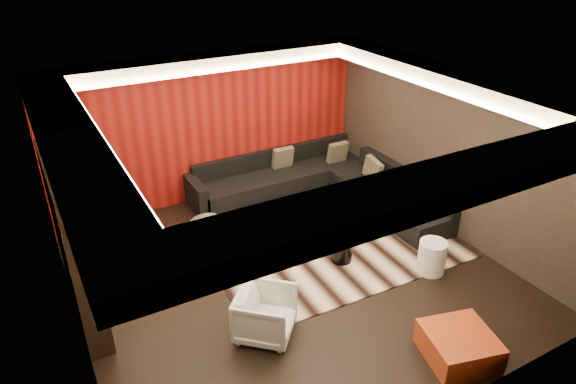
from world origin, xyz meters
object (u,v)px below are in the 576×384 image
orange_ottoman (459,346)px  sectional_sofa (321,185)px  drum_stool (342,249)px  white_side_table (432,257)px  coffee_table (341,205)px  armchair (265,314)px

orange_ottoman → sectional_sofa: sectional_sofa is taller
orange_ottoman → drum_stool: bearing=92.1°
white_side_table → sectional_sofa: size_ratio=0.14×
coffee_table → white_side_table: white_side_table is taller
coffee_table → armchair: size_ratio=1.71×
drum_stool → coffee_table: bearing=56.0°
coffee_table → white_side_table: bearing=-86.5°
drum_stool → white_side_table: (1.04, -0.89, 0.05)m
drum_stool → orange_ottoman: size_ratio=0.49×
drum_stool → armchair: 1.99m
coffee_table → orange_ottoman: orange_ottoman is taller
coffee_table → armchair: 3.49m
armchair → orange_ottoman: bearing=-86.2°
white_side_table → sectional_sofa: (-0.17, 2.87, 0.00)m
drum_stool → armchair: size_ratio=0.54×
white_side_table → drum_stool: bearing=139.4°
white_side_table → orange_ottoman: bearing=-122.5°
coffee_table → drum_stool: bearing=-124.0°
coffee_table → white_side_table: 2.24m
coffee_table → orange_ottoman: size_ratio=1.55×
white_side_table → armchair: 2.83m
white_side_table → sectional_sofa: 2.88m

